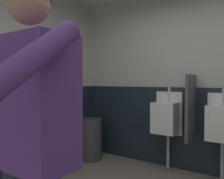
{
  "coord_description": "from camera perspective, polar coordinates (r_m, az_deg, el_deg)",
  "views": [
    {
      "loc": [
        0.81,
        -1.65,
        1.3
      ],
      "look_at": [
        -0.07,
        -0.36,
        1.25
      ],
      "focal_mm": 37.15,
      "sensor_mm": 36.0,
      "label": 1
    }
  ],
  "objects": [
    {
      "name": "wall_left",
      "position": [
        3.31,
        -25.58,
        2.7
      ],
      "size": [
        0.12,
        4.11,
        2.71
      ],
      "primitive_type": "cube",
      "color": "#B2B2AD",
      "rests_on": "ground_plane"
    },
    {
      "name": "trash_bin",
      "position": [
        3.97,
        -5.29,
        -12.02
      ],
      "size": [
        0.37,
        0.37,
        0.69
      ],
      "primitive_type": "cylinder",
      "color": "#38383D",
      "rests_on": "ground_plane"
    },
    {
      "name": "urinal_left",
      "position": [
        3.52,
        13.18,
        -6.67
      ],
      "size": [
        0.4,
        0.34,
        1.24
      ],
      "color": "white",
      "rests_on": "ground_plane"
    },
    {
      "name": "wainscot_band_left",
      "position": [
        3.32,
        -24.72,
        -10.3
      ],
      "size": [
        0.03,
        3.51,
        1.22
      ],
      "primitive_type": "cube",
      "color": "#19232D",
      "rests_on": "ground_plane"
    },
    {
      "name": "hand_dryer",
      "position": [
        3.25,
        -21.2,
        0.08
      ],
      "size": [
        0.24,
        0.23,
        0.28
      ],
      "color": "silver"
    },
    {
      "name": "wainscot_band_back",
      "position": [
        3.56,
        20.81,
        -9.41
      ],
      "size": [
        3.98,
        0.03,
        1.22
      ],
      "primitive_type": "cube",
      "color": "#19232D",
      "rests_on": "ground_plane"
    },
    {
      "name": "wall_back",
      "position": [
        3.56,
        21.25,
        2.7
      ],
      "size": [
        4.58,
        0.12,
        2.71
      ],
      "primitive_type": "cube",
      "color": "#B2B2AD",
      "rests_on": "ground_plane"
    },
    {
      "name": "urinal_middle",
      "position": [
        3.33,
        25.4,
        -7.31
      ],
      "size": [
        0.4,
        0.34,
        1.24
      ],
      "color": "white",
      "rests_on": "ground_plane"
    },
    {
      "name": "privacy_divider_panel",
      "position": [
        3.32,
        18.82,
        -4.25
      ],
      "size": [
        0.04,
        0.4,
        0.9
      ],
      "primitive_type": "cube",
      "color": "#4C4C51"
    },
    {
      "name": "person",
      "position": [
        1.2,
        -19.88,
        -10.1
      ],
      "size": [
        0.68,
        0.6,
        1.78
      ],
      "color": "#2D3342",
      "rests_on": "ground_plane"
    }
  ]
}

